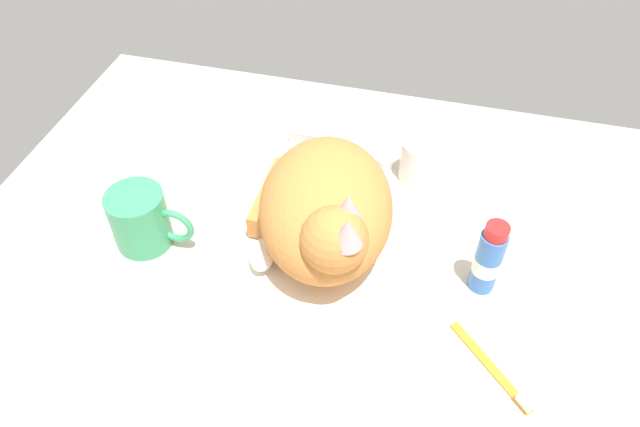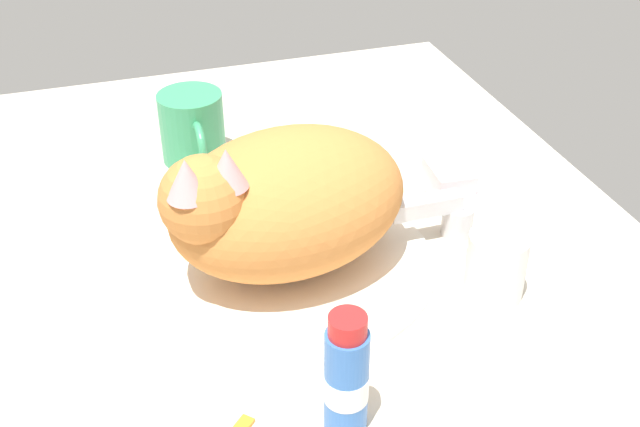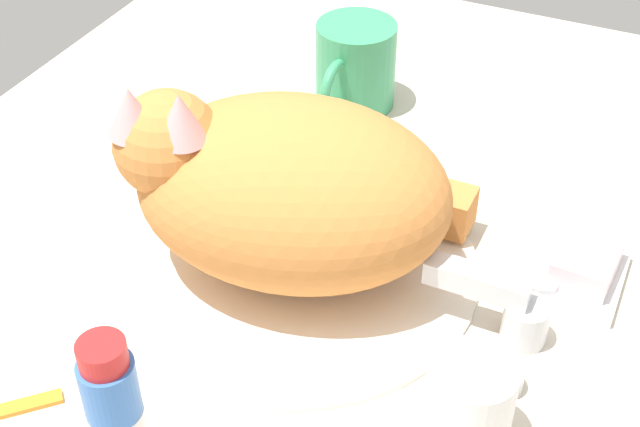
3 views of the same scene
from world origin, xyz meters
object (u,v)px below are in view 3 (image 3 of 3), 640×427
at_px(faucet, 510,312).
at_px(toothpaste_bottle, 115,413).
at_px(coffee_mug, 355,66).
at_px(rinse_cup, 469,405).
at_px(soap_bar, 587,261).
at_px(cat, 282,186).

bearing_deg(faucet, toothpaste_bottle, -41.46).
height_order(coffee_mug, rinse_cup, coffee_mug).
distance_m(rinse_cup, soap_bar, 0.20).
distance_m(faucet, soap_bar, 0.09).
distance_m(faucet, cat, 0.20).
bearing_deg(coffee_mug, rinse_cup, 33.08).
xyz_separation_m(cat, coffee_mug, (-0.26, -0.05, -0.04)).
height_order(cat, toothpaste_bottle, cat).
relative_size(cat, soap_bar, 4.44).
height_order(coffee_mug, toothpaste_bottle, toothpaste_bottle).
bearing_deg(faucet, coffee_mug, -137.25).
relative_size(soap_bar, toothpaste_bottle, 0.54).
bearing_deg(toothpaste_bottle, rinse_cup, 120.39).
relative_size(rinse_cup, soap_bar, 1.11).
bearing_deg(rinse_cup, faucet, -179.91).
height_order(faucet, toothpaste_bottle, toothpaste_bottle).
bearing_deg(faucet, cat, -89.77).
distance_m(faucet, rinse_cup, 0.11).
xyz_separation_m(faucet, toothpaste_bottle, (0.23, -0.20, 0.03)).
height_order(cat, rinse_cup, cat).
distance_m(cat, rinse_cup, 0.23).
bearing_deg(cat, toothpaste_bottle, -1.88).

